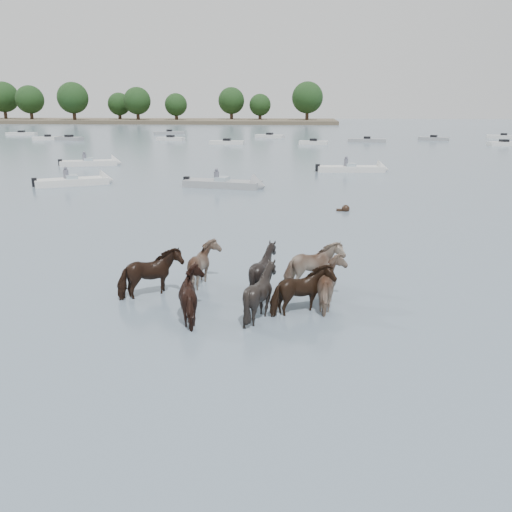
{
  "coord_description": "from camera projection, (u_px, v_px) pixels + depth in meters",
  "views": [
    {
      "loc": [
        0.56,
        -12.7,
        5.62
      ],
      "look_at": [
        -0.82,
        2.68,
        1.1
      ],
      "focal_mm": 36.55,
      "sensor_mm": 36.0,
      "label": 1
    }
  ],
  "objects": [
    {
      "name": "ground",
      "position": [
        278.0,
        325.0,
        13.77
      ],
      "size": [
        400.0,
        400.0,
        0.0
      ],
      "primitive_type": "plane",
      "color": "#4B5D6C",
      "rests_on": "ground"
    },
    {
      "name": "motorboat_b",
      "position": [
        233.0,
        185.0,
        36.2
      ],
      "size": [
        6.1,
        2.69,
        1.92
      ],
      "rotation": [
        0.0,
        0.0,
        -0.19
      ],
      "color": "gray",
      "rests_on": "ground"
    },
    {
      "name": "motorboat_c",
      "position": [
        360.0,
        169.0,
        44.76
      ],
      "size": [
        6.37,
        2.17,
        1.92
      ],
      "rotation": [
        0.0,
        0.0,
        0.09
      ],
      "color": "silver",
      "rests_on": "ground"
    },
    {
      "name": "treeline",
      "position": [
        69.0,
        100.0,
        160.52
      ],
      "size": [
        147.18,
        22.83,
        12.47
      ],
      "color": "#382619",
      "rests_on": "ground"
    },
    {
      "name": "pony_herd",
      "position": [
        252.0,
        281.0,
        15.28
      ],
      "size": [
        7.4,
        4.68,
        1.67
      ],
      "color": "black",
      "rests_on": "ground"
    },
    {
      "name": "shoreline",
      "position": [
        78.0,
        121.0,
        163.03
      ],
      "size": [
        160.0,
        30.0,
        1.0
      ],
      "primitive_type": "cube",
      "color": "#4C4233",
      "rests_on": "ground"
    },
    {
      "name": "distant_flotilla",
      "position": [
        297.0,
        138.0,
        85.43
      ],
      "size": [
        108.31,
        27.99,
        0.93
      ],
      "color": "silver",
      "rests_on": "ground"
    },
    {
      "name": "motorboat_a",
      "position": [
        83.0,
        181.0,
        37.72
      ],
      "size": [
        5.53,
        4.05,
        1.92
      ],
      "rotation": [
        0.0,
        0.0,
        0.51
      ],
      "color": "silver",
      "rests_on": "ground"
    },
    {
      "name": "motorboat_f",
      "position": [
        98.0,
        163.0,
        49.41
      ],
      "size": [
        5.8,
        3.26,
        1.92
      ],
      "rotation": [
        0.0,
        0.0,
        0.32
      ],
      "color": "silver",
      "rests_on": "ground"
    },
    {
      "name": "swimming_pony",
      "position": [
        345.0,
        209.0,
        28.38
      ],
      "size": [
        0.72,
        0.44,
        0.44
      ],
      "color": "black",
      "rests_on": "ground"
    }
  ]
}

